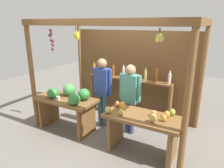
% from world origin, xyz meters
% --- Properties ---
extents(ground_plane, '(12.00, 12.00, 0.00)m').
position_xyz_m(ground_plane, '(0.00, 0.00, 0.00)').
color(ground_plane, slate).
rests_on(ground_plane, ground).
extents(market_stall, '(3.37, 1.82, 2.38)m').
position_xyz_m(market_stall, '(-0.00, 0.42, 1.37)').
color(market_stall, brown).
rests_on(market_stall, ground).
extents(fruit_counter_left, '(1.36, 0.69, 1.02)m').
position_xyz_m(fruit_counter_left, '(-0.84, -0.64, 0.67)').
color(fruit_counter_left, brown).
rests_on(fruit_counter_left, ground).
extents(fruit_counter_right, '(1.36, 0.64, 0.90)m').
position_xyz_m(fruit_counter_right, '(0.88, -0.64, 0.57)').
color(fruit_counter_right, brown).
rests_on(fruit_counter_right, ground).
extents(bottle_shelf_unit, '(2.16, 0.22, 1.34)m').
position_xyz_m(bottle_shelf_unit, '(0.02, 0.64, 0.81)').
color(bottle_shelf_unit, brown).
rests_on(bottle_shelf_unit, ground).
extents(vendor_man, '(0.48, 0.21, 1.58)m').
position_xyz_m(vendor_man, '(-0.29, -0.09, 0.94)').
color(vendor_man, '#405F65').
rests_on(vendor_man, ground).
extents(vendor_woman, '(0.48, 0.20, 1.51)m').
position_xyz_m(vendor_woman, '(0.39, -0.10, 0.90)').
color(vendor_woman, '#3F4A77').
rests_on(vendor_woman, ground).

